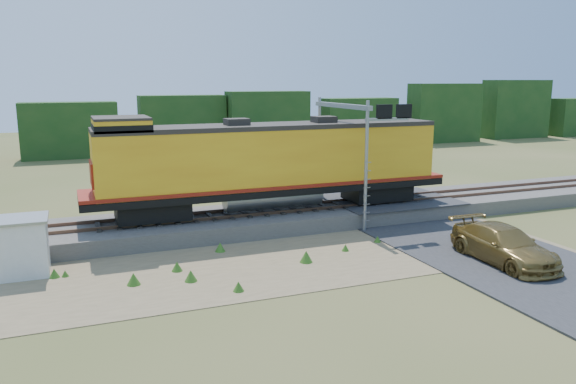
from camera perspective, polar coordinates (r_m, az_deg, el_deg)
name	(u,v)px	position (r m, az deg, el deg)	size (l,w,h in m)	color
ground	(325,258)	(24.53, 3.83, -6.70)	(140.00, 140.00, 0.00)	#475123
ballast	(277,218)	(29.74, -1.12, -2.64)	(70.00, 5.00, 0.80)	slate
rails	(277,209)	(29.63, -1.12, -1.74)	(70.00, 1.54, 0.16)	brown
dirt_shoulder	(278,260)	(24.22, -0.99, -6.88)	(26.00, 8.00, 0.03)	#8C7754
road	(448,235)	(28.67, 15.96, -4.27)	(7.00, 66.00, 0.86)	#38383A
tree_line_north	(170,124)	(60.07, -11.94, 6.79)	(130.00, 3.00, 6.50)	#183C15
weed_clumps	(248,267)	(23.41, -4.11, -7.60)	(15.00, 6.20, 0.56)	#37681D
locomotive	(268,162)	(28.99, -2.05, 3.04)	(19.18, 2.92, 4.95)	black
shed	(23,246)	(24.43, -25.29, -4.99)	(1.97, 1.97, 2.32)	silver
signal_gantry	(352,130)	(30.04, 6.55, 6.29)	(2.62, 6.20, 6.60)	gray
car	(504,245)	(25.32, 21.06, -5.05)	(2.16, 5.32, 1.54)	olive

